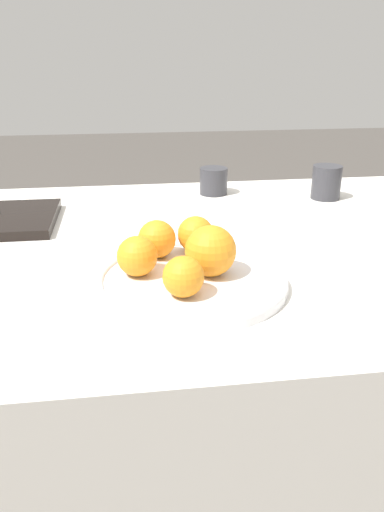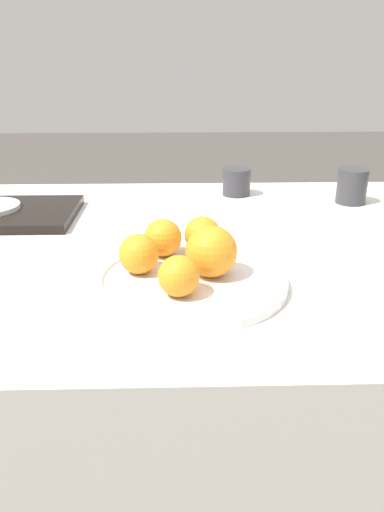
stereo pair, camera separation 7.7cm
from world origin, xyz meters
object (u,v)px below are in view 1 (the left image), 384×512
orange_3 (196,234)px  cup_0 (326,182)px  fruit_platter (192,280)px  cup_1 (214,181)px  orange_4 (157,239)px  orange_0 (183,277)px  orange_1 (211,251)px  orange_2 (137,256)px

orange_3 → cup_0: cup_0 is taller
fruit_platter → cup_1: 0.54m
cup_0 → cup_1: size_ratio=1.17×
fruit_platter → cup_0: cup_0 is taller
cup_0 → cup_1: 0.28m
orange_4 → cup_0: bearing=38.4°
orange_0 → orange_1: (0.05, 0.07, 0.01)m
orange_1 → orange_3: size_ratio=1.27×
orange_0 → orange_2: (-0.06, 0.08, 0.00)m
orange_1 → orange_3: orange_1 is taller
orange_0 → cup_1: 0.60m
cup_1 → fruit_platter: bearing=-103.6°
orange_0 → orange_1: bearing=52.8°
orange_1 → orange_4: size_ratio=1.25×
orange_3 → orange_4: orange_4 is taller
cup_1 → orange_3: bearing=-104.3°
orange_3 → orange_1: bearing=-84.9°
fruit_platter → orange_3: orange_3 is taller
orange_1 → orange_0: bearing=-127.2°
orange_2 → cup_0: bearing=41.4°
cup_1 → cup_0: bearing=-16.4°
fruit_platter → orange_1: 0.05m
fruit_platter → orange_4: orange_4 is taller
orange_0 → orange_4: bearing=100.1°
orange_2 → cup_1: 0.54m
orange_4 → cup_1: orange_4 is taller
orange_0 → orange_1: 0.08m
orange_0 → orange_4: 0.15m
fruit_platter → orange_4: (-0.05, 0.09, 0.04)m
cup_0 → orange_1: bearing=-129.9°
orange_2 → cup_0: size_ratio=0.78×
fruit_platter → orange_1: (0.03, 0.01, 0.04)m
orange_1 → cup_1: 0.52m
fruit_platter → cup_1: size_ratio=4.27×
orange_4 → orange_2: bearing=-116.9°
orange_3 → cup_1: size_ratio=0.91×
fruit_platter → orange_2: 0.09m
cup_0 → cup_1: bearing=163.6°
orange_2 → orange_4: size_ratio=0.99×
cup_0 → orange_3: bearing=-138.2°
orange_3 → orange_2: bearing=-140.2°
orange_1 → orange_4: (-0.08, 0.09, -0.01)m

